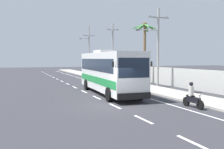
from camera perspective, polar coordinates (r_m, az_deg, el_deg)
name	(u,v)px	position (r m, az deg, el deg)	size (l,w,h in m)	color
ground_plane	(115,106)	(17.25, 0.65, -6.90)	(160.00, 160.00, 0.00)	#303035
sidewalk_kerb	(139,86)	(29.04, 5.99, -2.53)	(3.20, 90.00, 0.14)	#A8A399
lane_markings	(89,84)	(31.75, -5.05, -2.13)	(3.85, 71.00, 0.01)	white
boundary_wall	(152,75)	(34.26, 8.68, -0.02)	(0.24, 60.00, 2.06)	#B2B2AD
coach_bus_foreground	(108,71)	(23.04, -0.80, 0.80)	(3.25, 11.76, 3.90)	silver
motorcycle_beside_bus	(104,78)	(32.79, -1.67, -0.79)	(0.56, 1.96, 1.63)	black
motorcycle_trailing	(192,97)	(17.39, 17.10, -4.76)	(0.56, 1.96, 1.63)	black
pedestrian_near_kerb	(124,74)	(35.07, 2.61, 0.18)	(0.36, 0.36, 1.79)	beige
utility_pole_mid	(157,45)	(29.36, 9.81, 6.45)	(4.03, 0.24, 8.61)	#9E9E99
utility_pole_far	(113,50)	(41.41, 0.15, 5.41)	(2.02, 0.24, 8.57)	#9E9E99
utility_pole_distant	(89,49)	(54.12, -5.10, 5.62)	(3.17, 0.24, 9.69)	#9E9E99
palm_nearest	(145,41)	(33.34, 7.13, 7.19)	(3.30, 3.40, 7.65)	brown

